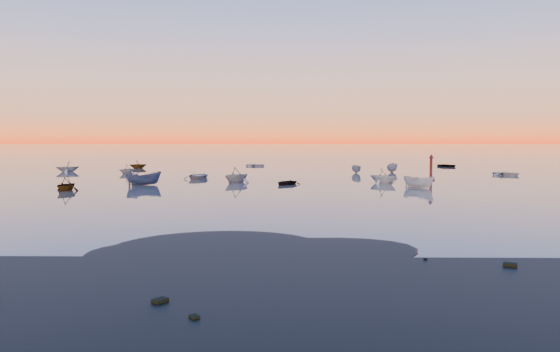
{
  "coord_description": "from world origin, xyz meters",
  "views": [
    {
      "loc": [
        2.95,
        -27.6,
        5.55
      ],
      "look_at": [
        2.09,
        28.0,
        1.54
      ],
      "focal_mm": 35.0,
      "sensor_mm": 36.0,
      "label": 1
    }
  ],
  "objects": [
    {
      "name": "channel_marker",
      "position": [
        21.23,
        42.36,
        1.37
      ],
      "size": [
        0.97,
        0.97,
        3.46
      ],
      "color": "#46100F",
      "rests_on": "ground"
    },
    {
      "name": "boat_near_center",
      "position": [
        -13.58,
        34.28,
        0.0
      ],
      "size": [
        4.08,
        4.5,
        1.49
      ],
      "primitive_type": "imported",
      "rotation": [
        0.0,
        0.0,
        2.24
      ],
      "color": "navy",
      "rests_on": "ground"
    },
    {
      "name": "moored_fleet",
      "position": [
        0.0,
        53.0,
        0.0
      ],
      "size": [
        124.0,
        58.0,
        1.2
      ],
      "primitive_type": null,
      "color": "silver",
      "rests_on": "ground"
    },
    {
      "name": "ground",
      "position": [
        0.0,
        100.0,
        0.0
      ],
      "size": [
        600.0,
        600.0,
        0.0
      ],
      "primitive_type": "plane",
      "color": "#675C56",
      "rests_on": "ground"
    },
    {
      "name": "mud_lobes",
      "position": [
        0.0,
        -1.0,
        0.01
      ],
      "size": [
        140.0,
        6.0,
        0.07
      ],
      "primitive_type": null,
      "color": "black",
      "rests_on": "ground"
    }
  ]
}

